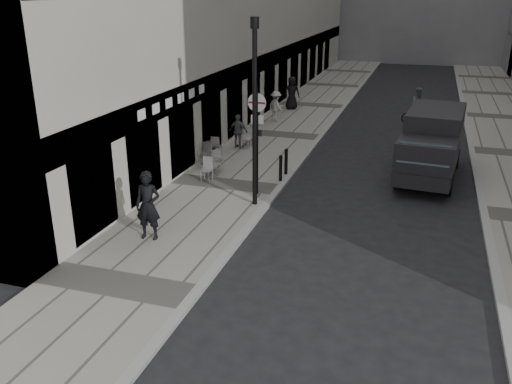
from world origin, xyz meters
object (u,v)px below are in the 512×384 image
walking_man (148,206)px  cyclist (418,109)px  panel_van (432,141)px  sign_post (257,129)px  lamppost (255,105)px

walking_man → cyclist: bearing=62.8°
walking_man → panel_van: 11.52m
walking_man → sign_post: (1.89, 4.38, 1.34)m
lamppost → panel_van: 7.83m
sign_post → panel_van: size_ratio=0.66×
sign_post → panel_van: 7.22m
sign_post → cyclist: size_ratio=1.90×
lamppost → cyclist: (4.77, 14.31, -2.72)m
walking_man → panel_van: (7.64, 8.61, 0.30)m
sign_post → cyclist: (4.99, 13.39, -1.72)m
sign_post → panel_van: (5.76, 4.23, -1.04)m
sign_post → cyclist: sign_post is taller
walking_man → cyclist: size_ratio=1.05×
walking_man → cyclist: (6.88, 17.78, -0.38)m
lamppost → panel_van: lamppost is taller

